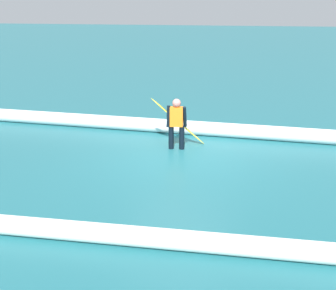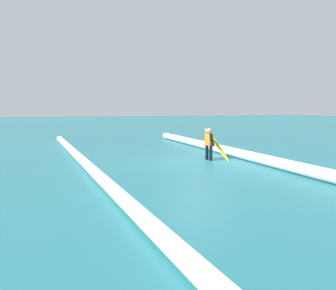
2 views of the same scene
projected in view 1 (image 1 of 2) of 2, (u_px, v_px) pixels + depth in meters
name	position (u px, v px, depth m)	size (l,w,h in m)	color
ground_plane	(180.00, 158.00, 11.04)	(158.91, 158.91, 0.00)	#1D5E67
surfer	(177.00, 121.00, 11.53)	(0.52, 0.27, 1.34)	black
surfboard	(178.00, 121.00, 11.94)	(1.49, 0.64, 1.32)	yellow
wave_crest_foreground	(233.00, 130.00, 12.72)	(0.41, 0.41, 21.69)	white
wave_crest_midground	(135.00, 236.00, 6.95)	(0.33, 0.33, 21.99)	white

